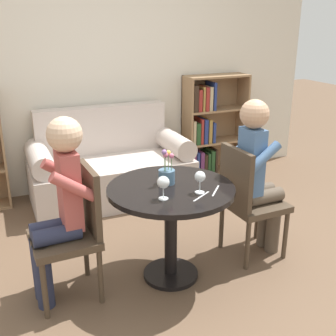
{
  "coord_description": "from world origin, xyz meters",
  "views": [
    {
      "loc": [
        -1.06,
        -2.43,
        1.79
      ],
      "look_at": [
        0.0,
        0.05,
        0.83
      ],
      "focal_mm": 45.0,
      "sensor_mm": 36.0,
      "label": 1
    }
  ],
  "objects_px": {
    "person_left": "(59,205)",
    "wine_glass_right": "(200,177)",
    "couch": "(110,169)",
    "flower_vase": "(167,174)",
    "chair_left": "(74,228)",
    "bookshelf_right": "(207,128)",
    "chair_right": "(247,198)",
    "person_right": "(258,174)",
    "wine_glass_left": "(163,183)"
  },
  "relations": [
    {
      "from": "chair_left",
      "to": "flower_vase",
      "type": "relative_size",
      "value": 3.56
    },
    {
      "from": "bookshelf_right",
      "to": "person_left",
      "type": "height_order",
      "value": "person_left"
    },
    {
      "from": "chair_right",
      "to": "wine_glass_left",
      "type": "xyz_separation_m",
      "value": [
        -0.78,
        -0.21,
        0.32
      ]
    },
    {
      "from": "bookshelf_right",
      "to": "wine_glass_left",
      "type": "xyz_separation_m",
      "value": [
        -1.4,
        -2.0,
        0.25
      ]
    },
    {
      "from": "chair_left",
      "to": "person_right",
      "type": "height_order",
      "value": "person_right"
    },
    {
      "from": "person_right",
      "to": "flower_vase",
      "type": "xyz_separation_m",
      "value": [
        -0.74,
        0.02,
        0.1
      ]
    },
    {
      "from": "couch",
      "to": "person_left",
      "type": "height_order",
      "value": "person_left"
    },
    {
      "from": "person_left",
      "to": "flower_vase",
      "type": "distance_m",
      "value": 0.75
    },
    {
      "from": "wine_glass_left",
      "to": "wine_glass_right",
      "type": "xyz_separation_m",
      "value": [
        0.26,
        -0.0,
        0.0
      ]
    },
    {
      "from": "bookshelf_right",
      "to": "person_left",
      "type": "distance_m",
      "value": 2.69
    },
    {
      "from": "bookshelf_right",
      "to": "wine_glass_right",
      "type": "height_order",
      "value": "bookshelf_right"
    },
    {
      "from": "couch",
      "to": "person_left",
      "type": "distance_m",
      "value": 1.72
    },
    {
      "from": "chair_left",
      "to": "person_right",
      "type": "xyz_separation_m",
      "value": [
        1.4,
        -0.03,
        0.18
      ]
    },
    {
      "from": "wine_glass_right",
      "to": "wine_glass_left",
      "type": "bearing_deg",
      "value": 179.55
    },
    {
      "from": "person_left",
      "to": "wine_glass_right",
      "type": "distance_m",
      "value": 0.92
    },
    {
      "from": "person_right",
      "to": "wine_glass_left",
      "type": "relative_size",
      "value": 8.17
    },
    {
      "from": "wine_glass_left",
      "to": "flower_vase",
      "type": "relative_size",
      "value": 0.6
    },
    {
      "from": "couch",
      "to": "person_right",
      "type": "xyz_separation_m",
      "value": [
        0.74,
        -1.53,
        0.36
      ]
    },
    {
      "from": "couch",
      "to": "wine_glass_left",
      "type": "distance_m",
      "value": 1.82
    },
    {
      "from": "chair_left",
      "to": "wine_glass_left",
      "type": "distance_m",
      "value": 0.67
    },
    {
      "from": "chair_left",
      "to": "flower_vase",
      "type": "distance_m",
      "value": 0.72
    },
    {
      "from": "person_left",
      "to": "person_right",
      "type": "xyz_separation_m",
      "value": [
        1.49,
        -0.02,
        -0.0
      ]
    },
    {
      "from": "couch",
      "to": "wine_glass_right",
      "type": "bearing_deg",
      "value": -85.61
    },
    {
      "from": "bookshelf_right",
      "to": "chair_right",
      "type": "bearing_deg",
      "value": -108.84
    },
    {
      "from": "person_left",
      "to": "flower_vase",
      "type": "xyz_separation_m",
      "value": [
        0.75,
        0.0,
        0.1
      ]
    },
    {
      "from": "bookshelf_right",
      "to": "chair_left",
      "type": "relative_size",
      "value": 1.31
    },
    {
      "from": "couch",
      "to": "flower_vase",
      "type": "height_order",
      "value": "flower_vase"
    },
    {
      "from": "chair_right",
      "to": "person_left",
      "type": "height_order",
      "value": "person_left"
    },
    {
      "from": "couch",
      "to": "wine_glass_left",
      "type": "relative_size",
      "value": 10.54
    },
    {
      "from": "person_right",
      "to": "wine_glass_left",
      "type": "bearing_deg",
      "value": 101.33
    },
    {
      "from": "chair_right",
      "to": "person_left",
      "type": "distance_m",
      "value": 1.41
    },
    {
      "from": "couch",
      "to": "person_right",
      "type": "distance_m",
      "value": 1.74
    },
    {
      "from": "person_left",
      "to": "wine_glass_right",
      "type": "xyz_separation_m",
      "value": [
        0.88,
        -0.23,
        0.13
      ]
    },
    {
      "from": "couch",
      "to": "wine_glass_right",
      "type": "xyz_separation_m",
      "value": [
        0.13,
        -1.74,
        0.5
      ]
    },
    {
      "from": "person_right",
      "to": "wine_glass_left",
      "type": "distance_m",
      "value": 0.9
    },
    {
      "from": "chair_left",
      "to": "flower_vase",
      "type": "bearing_deg",
      "value": 87.33
    },
    {
      "from": "bookshelf_right",
      "to": "wine_glass_right",
      "type": "relative_size",
      "value": 7.83
    },
    {
      "from": "chair_left",
      "to": "wine_glass_right",
      "type": "bearing_deg",
      "value": 70.67
    },
    {
      "from": "chair_right",
      "to": "wine_glass_right",
      "type": "relative_size",
      "value": 6.0
    },
    {
      "from": "bookshelf_right",
      "to": "chair_left",
      "type": "xyz_separation_m",
      "value": [
        -1.93,
        -1.77,
        -0.07
      ]
    },
    {
      "from": "bookshelf_right",
      "to": "person_right",
      "type": "height_order",
      "value": "person_right"
    },
    {
      "from": "chair_left",
      "to": "flower_vase",
      "type": "xyz_separation_m",
      "value": [
        0.66,
        -0.0,
        0.28
      ]
    },
    {
      "from": "person_right",
      "to": "chair_right",
      "type": "bearing_deg",
      "value": 91.66
    },
    {
      "from": "chair_right",
      "to": "flower_vase",
      "type": "distance_m",
      "value": 0.71
    },
    {
      "from": "chair_left",
      "to": "wine_glass_left",
      "type": "relative_size",
      "value": 5.89
    },
    {
      "from": "couch",
      "to": "flower_vase",
      "type": "distance_m",
      "value": 1.58
    },
    {
      "from": "person_left",
      "to": "person_right",
      "type": "height_order",
      "value": "person_right"
    },
    {
      "from": "wine_glass_right",
      "to": "chair_left",
      "type": "bearing_deg",
      "value": 163.17
    },
    {
      "from": "couch",
      "to": "person_right",
      "type": "height_order",
      "value": "person_right"
    },
    {
      "from": "person_right",
      "to": "person_left",
      "type": "bearing_deg",
      "value": 86.87
    }
  ]
}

